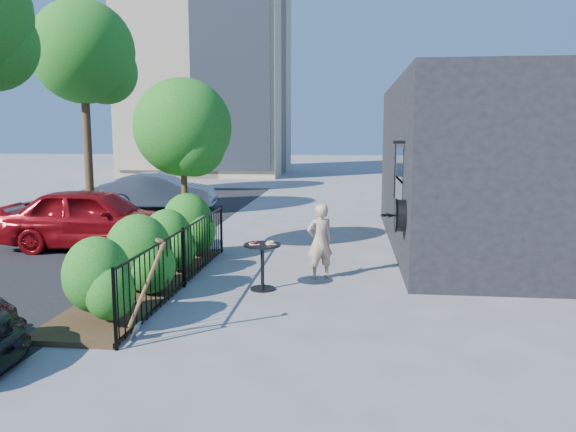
# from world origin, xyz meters

# --- Properties ---
(ground) EXTENTS (120.00, 120.00, 0.00)m
(ground) POSITION_xyz_m (0.00, 0.00, 0.00)
(ground) COLOR gray
(ground) RESTS_ON ground
(shop_building) EXTENTS (6.22, 9.00, 4.00)m
(shop_building) POSITION_xyz_m (5.50, 4.50, 2.00)
(shop_building) COLOR black
(shop_building) RESTS_ON ground
(fence) EXTENTS (0.05, 6.05, 1.10)m
(fence) POSITION_xyz_m (-1.50, 0.00, 0.56)
(fence) COLOR black
(fence) RESTS_ON ground
(planting_bed) EXTENTS (1.30, 6.00, 0.08)m
(planting_bed) POSITION_xyz_m (-2.20, 0.00, 0.04)
(planting_bed) COLOR #382616
(planting_bed) RESTS_ON ground
(shrubs) EXTENTS (1.10, 5.60, 1.24)m
(shrubs) POSITION_xyz_m (-2.10, 0.10, 0.70)
(shrubs) COLOR #166317
(shrubs) RESTS_ON ground
(patio_tree) EXTENTS (2.20, 2.20, 3.94)m
(patio_tree) POSITION_xyz_m (-2.24, 2.76, 2.76)
(patio_tree) COLOR #3F2B19
(patio_tree) RESTS_ON ground
(street) EXTENTS (9.00, 30.00, 0.01)m
(street) POSITION_xyz_m (-7.00, 3.00, 0.00)
(street) COLOR black
(street) RESTS_ON ground
(street_tree_far) EXTENTS (4.40, 4.40, 8.28)m
(street_tree_far) POSITION_xyz_m (-9.94, 13.96, 5.92)
(street_tree_far) COLOR #3F2B19
(street_tree_far) RESTS_ON ground
(cafe_table) EXTENTS (0.66, 0.66, 0.89)m
(cafe_table) POSITION_xyz_m (-0.06, 0.00, 0.57)
(cafe_table) COLOR black
(cafe_table) RESTS_ON ground
(woman) EXTENTS (0.63, 0.55, 1.45)m
(woman) POSITION_xyz_m (0.91, 0.90, 0.72)
(woman) COLOR tan
(woman) RESTS_ON ground
(shovel) EXTENTS (0.57, 0.19, 1.44)m
(shovel) POSITION_xyz_m (-1.26, -2.60, 0.63)
(shovel) COLOR brown
(shovel) RESTS_ON ground
(car_red) EXTENTS (4.46, 1.96, 1.49)m
(car_red) POSITION_xyz_m (-4.60, 3.08, 0.75)
(car_red) COLOR maroon
(car_red) RESTS_ON ground
(car_silver) EXTENTS (4.16, 1.84, 1.33)m
(car_silver) POSITION_xyz_m (-5.41, 9.98, 0.66)
(car_silver) COLOR #B8B8BD
(car_silver) RESTS_ON ground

